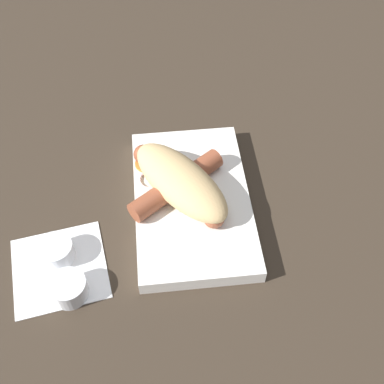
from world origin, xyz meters
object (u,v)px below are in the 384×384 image
at_px(bread_roll, 181,181).
at_px(condiment_cup_near, 56,252).
at_px(condiment_cup_far, 69,289).
at_px(food_tray, 192,201).
at_px(sausage, 177,184).

xyz_separation_m(bread_roll, condiment_cup_near, (-0.07, 0.17, -0.04)).
xyz_separation_m(bread_roll, condiment_cup_far, (-0.13, 0.15, -0.04)).
relative_size(bread_roll, condiment_cup_far, 3.88).
xyz_separation_m(food_tray, bread_roll, (0.01, 0.01, 0.04)).
distance_m(food_tray, sausage, 0.04).
xyz_separation_m(sausage, condiment_cup_far, (-0.13, 0.15, -0.02)).
bearing_deg(sausage, condiment_cup_near, 114.98).
bearing_deg(condiment_cup_near, food_tray, -70.68).
relative_size(bread_roll, sausage, 1.19).
bearing_deg(condiment_cup_far, condiment_cup_near, 19.32).
distance_m(food_tray, bread_roll, 0.04).
height_order(bread_roll, condiment_cup_near, bread_roll).
xyz_separation_m(food_tray, sausage, (0.01, 0.02, 0.03)).
height_order(sausage, condiment_cup_near, sausage).
distance_m(food_tray, condiment_cup_near, 0.20).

